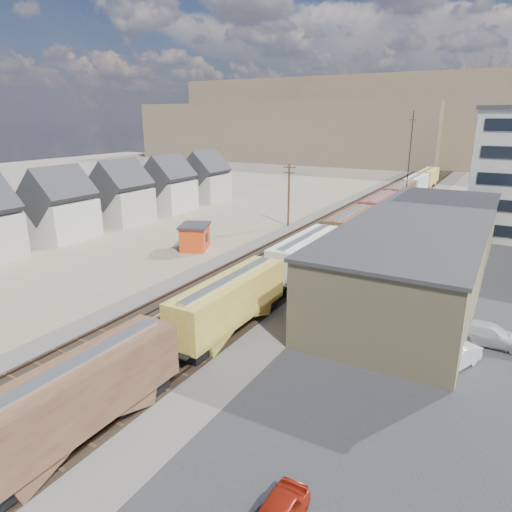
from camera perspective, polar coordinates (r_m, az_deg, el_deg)
The scene contains 14 objects.
ground at distance 36.62m, azimuth -12.89°, elevation -11.12°, with size 300.00×300.00×0.00m, color #6B6356.
ballast_bed at distance 78.63m, azimuth 12.18°, elevation 4.17°, with size 18.00×200.00×0.06m, color #4C4742.
dirt_yard at distance 78.18m, azimuth -4.25°, elevation 4.42°, with size 24.00×180.00×0.03m, color #6F634C.
asphalt_lot at distance 60.85m, azimuth 27.77°, elevation -1.21°, with size 26.00×120.00×0.04m, color #232326.
rail_tracks at distance 78.77m, azimuth 11.81°, elevation 4.27°, with size 11.40×200.00×0.24m.
freight_train at distance 70.72m, azimuth 13.60°, elevation 4.95°, with size 3.00×119.74×4.46m.
warehouse at distance 50.79m, azimuth 19.94°, elevation 0.74°, with size 12.40×40.40×7.25m.
utility_pole_north at distance 73.31m, azimuth 4.12°, elevation 7.79°, with size 2.20×0.32×10.00m.
radio_mast at distance 85.40m, azimuth 18.56°, elevation 10.86°, with size 1.20×0.16×18.00m.
townhouse_row at distance 75.43m, azimuth -19.76°, elevation 6.35°, with size 8.15×68.16×10.47m.
hills_north at distance 192.67m, azimuth 23.62°, elevation 14.79°, with size 265.00×80.00×32.00m.
maintenance_shed at distance 61.14m, azimuth -7.63°, elevation 2.42°, with size 5.12×5.70×3.42m.
parked_car_white at distance 35.56m, azimuth 23.32°, elevation -11.58°, with size 1.73×4.95×1.63m, color silver.
parked_car_silver at distance 40.15m, azimuth 27.21°, elevation -8.78°, with size 2.28×5.62×1.63m, color #B5B9BD.
Camera 1 is at (22.42, -23.43, 17.00)m, focal length 32.00 mm.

